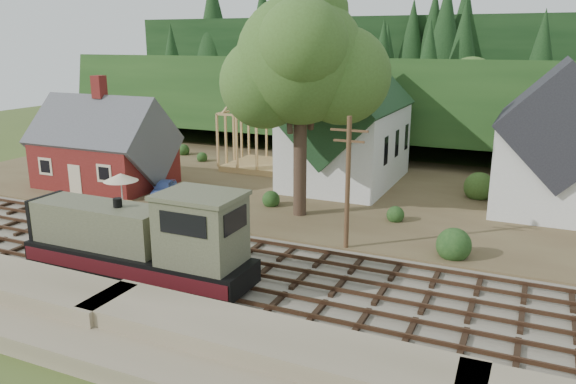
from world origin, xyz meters
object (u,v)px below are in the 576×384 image
at_px(patio_set, 121,179).
at_px(locomotive, 144,242).
at_px(car_green, 82,168).
at_px(car_blue, 164,188).

bearing_deg(patio_set, locomotive, -44.56).
bearing_deg(car_green, car_blue, -92.84).
relative_size(locomotive, car_blue, 3.56).
relative_size(locomotive, patio_set, 4.61).
bearing_deg(locomotive, car_green, 140.99).
relative_size(car_green, patio_set, 1.43).
distance_m(locomotive, patio_set, 12.43).
xyz_separation_m(locomotive, patio_set, (-8.85, 8.72, 0.41)).
distance_m(car_blue, car_green, 11.10).
bearing_deg(car_green, patio_set, -113.31).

